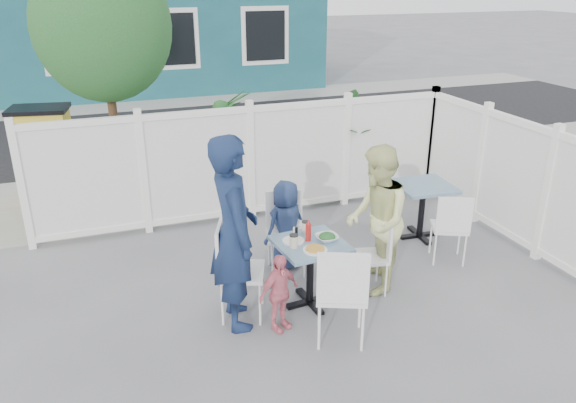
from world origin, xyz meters
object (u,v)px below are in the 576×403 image
object	(u,v)px
chair_left	(233,263)
toddler	(279,293)
chair_right	(376,250)
chair_back	(285,226)
utility_cabinet	(46,158)
spare_table	(423,197)
main_table	(310,257)
chair_near	(342,289)
man	(234,233)
woman	(376,220)
boy	(286,225)

from	to	relation	value
chair_left	toddler	world-z (taller)	chair_left
chair_right	chair_back	size ratio (longest dim) A/B	0.89
utility_cabinet	spare_table	world-z (taller)	utility_cabinet
main_table	chair_right	distance (m)	0.77
chair_near	chair_left	bearing A→B (deg)	157.37
spare_table	toddler	bearing A→B (deg)	-151.38
main_table	man	xyz separation A→B (m)	(-0.80, -0.04, 0.41)
man	woman	bearing A→B (deg)	-84.04
chair_back	man	bearing A→B (deg)	57.92
chair_right	chair_left	bearing A→B (deg)	99.56
main_table	woman	distance (m)	0.82
boy	chair_right	bearing A→B (deg)	115.36
chair_right	utility_cabinet	bearing A→B (deg)	52.06
chair_left	utility_cabinet	bearing A→B (deg)	-134.58
main_table	chair_back	distance (m)	0.81
main_table	boy	size ratio (longest dim) A/B	0.68
utility_cabinet	chair_back	world-z (taller)	utility_cabinet
chair_right	spare_table	bearing A→B (deg)	-39.04
chair_left	toddler	distance (m)	0.55
spare_table	toddler	world-z (taller)	toddler
chair_back	chair_right	bearing A→B (deg)	144.99
utility_cabinet	chair_near	bearing A→B (deg)	-51.48
chair_back	woman	distance (m)	1.10
man	chair_left	bearing A→B (deg)	-1.59
utility_cabinet	woman	distance (m)	5.19
chair_left	woman	world-z (taller)	woman
chair_near	woman	world-z (taller)	woman
chair_right	man	size ratio (longest dim) A/B	0.43
spare_table	chair_near	world-z (taller)	chair_near
spare_table	chair_back	distance (m)	1.96
chair_left	boy	distance (m)	1.12
chair_near	toddler	distance (m)	0.65
spare_table	chair_near	xyz separation A→B (m)	(-1.97, -1.75, 0.02)
chair_back	boy	world-z (taller)	boy
chair_right	chair_near	size ratio (longest dim) A/B	0.82
chair_right	main_table	bearing A→B (deg)	103.01
chair_left	main_table	bearing A→B (deg)	105.07
main_table	boy	world-z (taller)	boy
chair_left	woman	size ratio (longest dim) A/B	0.62
chair_near	woman	bearing A→B (deg)	69.59
utility_cabinet	chair_back	distance (m)	4.13
main_table	boy	distance (m)	0.83
main_table	boy	bearing A→B (deg)	87.50
chair_left	chair_near	size ratio (longest dim) A/B	0.99
main_table	chair_left	xyz separation A→B (m)	(-0.79, 0.08, 0.03)
woman	boy	size ratio (longest dim) A/B	1.50
chair_back	toddler	distance (m)	1.24
utility_cabinet	chair_back	xyz separation A→B (m)	(2.63, -3.18, -0.16)
boy	spare_table	bearing A→B (deg)	168.42
utility_cabinet	woman	bearing A→B (deg)	-39.59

